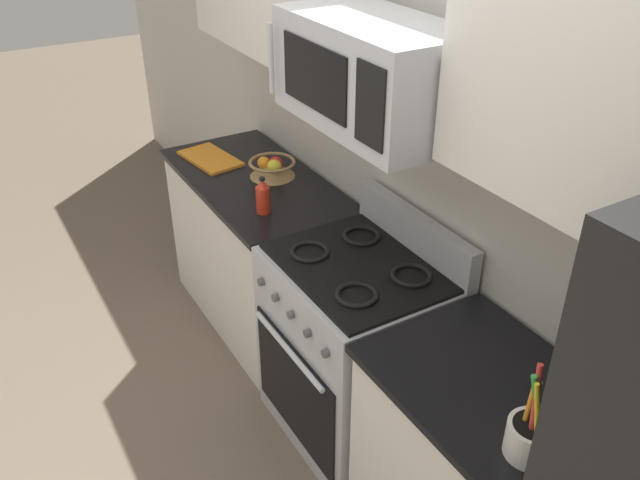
{
  "coord_description": "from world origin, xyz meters",
  "views": [
    {
      "loc": [
        1.91,
        -0.63,
        2.44
      ],
      "look_at": [
        -0.11,
        0.56,
        1.03
      ],
      "focal_mm": 37.34,
      "sensor_mm": 36.0,
      "label": 1
    }
  ],
  "objects_px": {
    "microwave": "(373,73)",
    "fruit_basket": "(272,167)",
    "utensil_crock": "(532,437)",
    "range_oven": "(356,349)",
    "cutting_board": "(210,158)",
    "bottle_hot_sauce": "(263,197)"
  },
  "relations": [
    {
      "from": "fruit_basket",
      "to": "utensil_crock",
      "type": "bearing_deg",
      "value": -5.82
    },
    {
      "from": "fruit_basket",
      "to": "cutting_board",
      "type": "xyz_separation_m",
      "value": [
        -0.36,
        -0.2,
        -0.04
      ]
    },
    {
      "from": "bottle_hot_sauce",
      "to": "microwave",
      "type": "bearing_deg",
      "value": 13.62
    },
    {
      "from": "microwave",
      "to": "fruit_basket",
      "type": "bearing_deg",
      "value": 176.19
    },
    {
      "from": "cutting_board",
      "to": "range_oven",
      "type": "bearing_deg",
      "value": 4.74
    },
    {
      "from": "fruit_basket",
      "to": "cutting_board",
      "type": "distance_m",
      "value": 0.42
    },
    {
      "from": "utensil_crock",
      "to": "cutting_board",
      "type": "relative_size",
      "value": 0.87
    },
    {
      "from": "range_oven",
      "to": "cutting_board",
      "type": "relative_size",
      "value": 2.85
    },
    {
      "from": "utensil_crock",
      "to": "range_oven",
      "type": "bearing_deg",
      "value": 173.81
    },
    {
      "from": "range_oven",
      "to": "fruit_basket",
      "type": "xyz_separation_m",
      "value": [
        -0.98,
        0.09,
        0.49
      ]
    },
    {
      "from": "range_oven",
      "to": "bottle_hot_sauce",
      "type": "distance_m",
      "value": 0.83
    },
    {
      "from": "microwave",
      "to": "utensil_crock",
      "type": "height_order",
      "value": "microwave"
    },
    {
      "from": "range_oven",
      "to": "microwave",
      "type": "height_order",
      "value": "microwave"
    },
    {
      "from": "utensil_crock",
      "to": "bottle_hot_sauce",
      "type": "height_order",
      "value": "utensil_crock"
    },
    {
      "from": "microwave",
      "to": "bottle_hot_sauce",
      "type": "relative_size",
      "value": 4.21
    },
    {
      "from": "microwave",
      "to": "bottle_hot_sauce",
      "type": "bearing_deg",
      "value": -166.38
    },
    {
      "from": "utensil_crock",
      "to": "fruit_basket",
      "type": "bearing_deg",
      "value": 174.18
    },
    {
      "from": "microwave",
      "to": "range_oven",
      "type": "bearing_deg",
      "value": -89.98
    },
    {
      "from": "range_oven",
      "to": "microwave",
      "type": "bearing_deg",
      "value": 90.02
    },
    {
      "from": "range_oven",
      "to": "microwave",
      "type": "distance_m",
      "value": 1.26
    },
    {
      "from": "utensil_crock",
      "to": "cutting_board",
      "type": "distance_m",
      "value": 2.41
    },
    {
      "from": "cutting_board",
      "to": "fruit_basket",
      "type": "bearing_deg",
      "value": 29.14
    }
  ]
}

